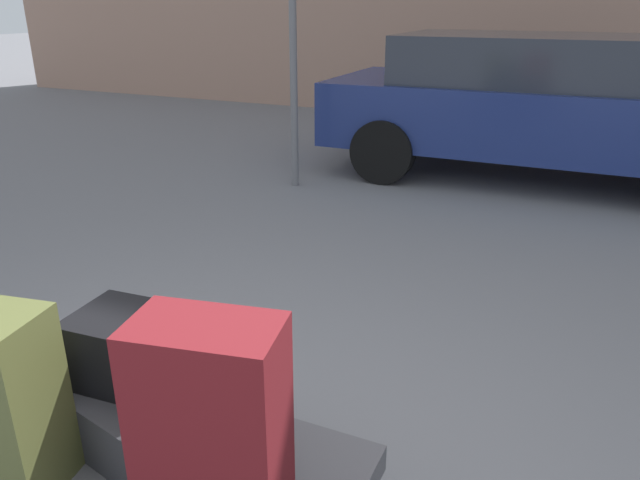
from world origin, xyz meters
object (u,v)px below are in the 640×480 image
at_px(parked_car, 539,103).
at_px(suitcase_charcoal_front_left, 141,404).
at_px(duffel_bag_black_topmost_pile, 133,348).
at_px(no_parking_sign, 293,21).
at_px(suitcase_maroon_rear_left, 211,424).

bearing_deg(parked_car, suitcase_charcoal_front_left, -97.91).
relative_size(duffel_bag_black_topmost_pile, parked_car, 0.09).
distance_m(suitcase_charcoal_front_left, duffel_bag_black_topmost_pile, 0.22).
bearing_deg(suitcase_charcoal_front_left, no_parking_sign, 121.99).
xyz_separation_m(suitcase_charcoal_front_left, suitcase_maroon_rear_left, (0.44, -0.20, 0.21)).
bearing_deg(duffel_bag_black_topmost_pile, suitcase_charcoal_front_left, -3.94).
bearing_deg(duffel_bag_black_topmost_pile, no_parking_sign, 105.44).
bearing_deg(suitcase_maroon_rear_left, duffel_bag_black_topmost_pile, 144.18).
height_order(suitcase_maroon_rear_left, no_parking_sign, no_parking_sign).
bearing_deg(no_parking_sign, parked_car, 32.13).
relative_size(suitcase_maroon_rear_left, parked_car, 0.14).
xyz_separation_m(suitcase_charcoal_front_left, no_parking_sign, (-1.38, 3.92, 1.12)).
height_order(suitcase_charcoal_front_left, duffel_bag_black_topmost_pile, duffel_bag_black_topmost_pile).
distance_m(parked_car, no_parking_sign, 2.61).
bearing_deg(suitcase_charcoal_front_left, suitcase_maroon_rear_left, -12.09).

